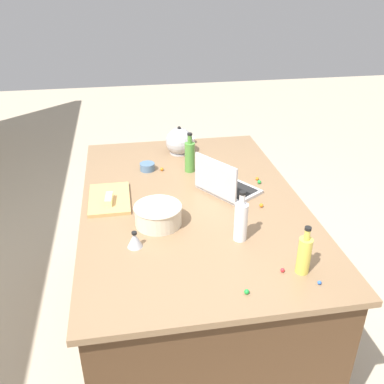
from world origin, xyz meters
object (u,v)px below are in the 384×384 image
(laptop, at_px, (225,185))
(kitchen_timer, at_px, (135,240))
(ramekin_small, at_px, (190,140))
(ramekin_medium, at_px, (147,167))
(bottle_olive, at_px, (190,156))
(bottle_vinegar, at_px, (241,221))
(bottle_oil, at_px, (304,254))
(cutting_board, at_px, (109,199))
(butter_stick_left, at_px, (109,199))
(mixing_bowl_large, at_px, (158,214))
(kettle, at_px, (179,142))

(laptop, xyz_separation_m, kitchen_timer, (-0.43, 0.51, -0.01))
(ramekin_small, height_order, ramekin_medium, ramekin_medium)
(laptop, xyz_separation_m, bottle_olive, (0.30, 0.14, 0.05))
(kitchen_timer, bearing_deg, ramekin_small, -20.42)
(bottle_vinegar, bearing_deg, kitchen_timer, 87.46)
(ramekin_medium, bearing_deg, bottle_oil, -152.96)
(cutting_board, xyz_separation_m, butter_stick_left, (-0.05, 0.00, 0.03))
(butter_stick_left, bearing_deg, cutting_board, 0.00)
(laptop, bearing_deg, bottle_olive, 25.36)
(mixing_bowl_large, xyz_separation_m, kettle, (0.86, -0.23, 0.03))
(kettle, relative_size, ramekin_small, 2.88)
(ramekin_medium, relative_size, kitchen_timer, 1.18)
(ramekin_medium, bearing_deg, laptop, -132.07)
(mixing_bowl_large, bearing_deg, kitchen_timer, 144.25)
(bottle_vinegar, height_order, ramekin_medium, bottle_vinegar)
(kettle, xyz_separation_m, ramekin_medium, (-0.23, 0.23, -0.06))
(bottle_oil, bearing_deg, kitchen_timer, 66.38)
(mixing_bowl_large, height_order, cutting_board, mixing_bowl_large)
(bottle_oil, relative_size, ramekin_small, 2.93)
(ramekin_small, bearing_deg, kettle, 149.94)
(kettle, bearing_deg, bottle_olive, -175.63)
(bottle_vinegar, distance_m, bottle_oil, 0.33)
(kettle, distance_m, cutting_board, 0.74)
(laptop, height_order, ramekin_medium, laptop)
(laptop, height_order, ramekin_small, laptop)
(bottle_vinegar, distance_m, kettle, 1.05)
(kitchen_timer, bearing_deg, butter_stick_left, 16.07)
(cutting_board, relative_size, butter_stick_left, 3.08)
(cutting_board, distance_m, butter_stick_left, 0.06)
(bottle_vinegar, bearing_deg, kettle, 7.13)
(bottle_oil, xyz_separation_m, cutting_board, (0.74, 0.78, -0.08))
(ramekin_small, bearing_deg, ramekin_medium, 140.66)
(bottle_olive, bearing_deg, butter_stick_left, 125.22)
(ramekin_small, distance_m, ramekin_medium, 0.52)
(laptop, distance_m, bottle_olive, 0.34)
(bottle_olive, xyz_separation_m, kettle, (0.29, 0.02, -0.02))
(mixing_bowl_large, relative_size, bottle_olive, 0.96)
(laptop, bearing_deg, ramekin_medium, 47.93)
(bottle_olive, height_order, ramekin_small, bottle_olive)
(kettle, xyz_separation_m, butter_stick_left, (-0.63, 0.46, -0.04))
(ramekin_medium, bearing_deg, ramekin_small, -39.34)
(ramekin_small, bearing_deg, mixing_bowl_large, 162.55)
(bottle_olive, relative_size, bottle_vinegar, 0.99)
(bottle_olive, xyz_separation_m, bottle_vinegar, (-0.76, -0.11, 0.00))
(mixing_bowl_large, bearing_deg, butter_stick_left, 46.46)
(kettle, xyz_separation_m, ramekin_small, (0.16, -0.09, -0.06))
(laptop, xyz_separation_m, mixing_bowl_large, (-0.26, 0.39, 0.01))
(kettle, relative_size, cutting_board, 0.63)
(bottle_oil, xyz_separation_m, kitchen_timer, (0.29, 0.67, -0.05))
(kitchen_timer, bearing_deg, laptop, -50.01)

